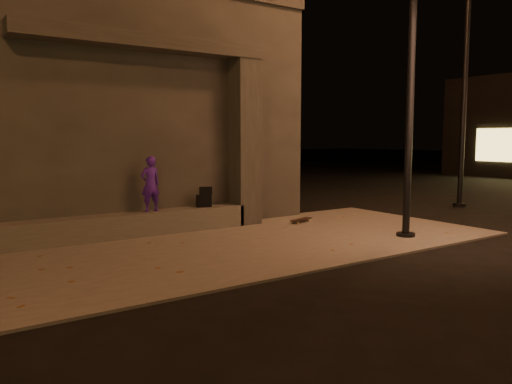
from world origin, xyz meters
TOP-DOWN VIEW (x-y plane):
  - ground at (0.00, 0.00)m, footprint 120.00×120.00m
  - sidewalk at (0.00, 2.00)m, footprint 11.00×4.40m
  - building at (-1.00, 6.49)m, footprint 9.00×5.10m
  - ledge at (-1.50, 3.75)m, footprint 6.00×0.55m
  - column at (1.70, 3.75)m, footprint 0.55×0.55m
  - canopy at (-0.50, 3.80)m, footprint 5.00×0.70m
  - skateboarder at (-0.52, 3.75)m, footprint 0.42×0.30m
  - backpack at (0.67, 3.75)m, footprint 0.36×0.29m
  - skateboard at (2.80, 3.10)m, footprint 0.71×0.38m
  - street_lamp_0 at (3.50, 0.73)m, footprint 0.36×0.36m
  - street_lamp_2 at (8.40, 2.83)m, footprint 0.36×0.36m

SIDE VIEW (x-z plane):
  - ground at x=0.00m, z-range 0.00..0.00m
  - sidewalk at x=0.00m, z-range 0.00..0.04m
  - skateboard at x=2.80m, z-range 0.06..0.14m
  - ledge at x=-1.50m, z-range 0.04..0.49m
  - backpack at x=0.67m, z-range 0.42..0.86m
  - skateboarder at x=-0.52m, z-range 0.49..1.59m
  - column at x=1.70m, z-range 0.04..3.64m
  - building at x=-1.00m, z-range -0.01..5.22m
  - canopy at x=-0.50m, z-range 3.64..3.92m
  - street_lamp_0 at x=3.50m, z-range 0.49..7.98m
  - street_lamp_2 at x=8.40m, z-range 0.50..8.40m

